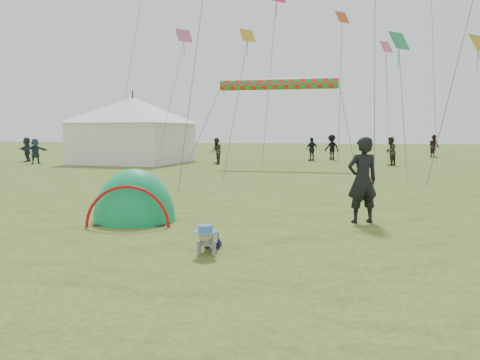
% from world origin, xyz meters
% --- Properties ---
extents(ground, '(140.00, 140.00, 0.00)m').
position_xyz_m(ground, '(0.00, 0.00, 0.00)').
color(ground, '#345617').
extents(crawling_toddler, '(0.54, 0.74, 0.54)m').
position_xyz_m(crawling_toddler, '(-0.73, 0.47, 0.27)').
color(crawling_toddler, black).
rests_on(crawling_toddler, ground).
extents(popup_tent, '(2.19, 1.93, 2.45)m').
position_xyz_m(popup_tent, '(-3.19, 2.81, 0.00)').
color(popup_tent, '#10A44A').
rests_on(popup_tent, ground).
extents(standing_adult, '(0.84, 0.71, 1.95)m').
position_xyz_m(standing_adult, '(1.92, 3.78, 0.98)').
color(standing_adult, black).
rests_on(standing_adult, ground).
extents(event_marquee, '(7.03, 7.03, 4.50)m').
position_xyz_m(event_marquee, '(-11.91, 21.18, 2.25)').
color(event_marquee, white).
rests_on(event_marquee, ground).
extents(crowd_person_1, '(0.96, 1.06, 1.77)m').
position_xyz_m(crowd_person_1, '(8.29, 31.80, 0.88)').
color(crowd_person_1, black).
rests_on(crowd_person_1, ground).
extents(crowd_person_3, '(1.33, 1.18, 1.79)m').
position_xyz_m(crowd_person_3, '(0.59, 27.21, 0.90)').
color(crowd_person_3, black).
rests_on(crowd_person_3, ground).
extents(crowd_person_5, '(1.34, 1.40, 1.59)m').
position_xyz_m(crowd_person_5, '(-17.54, 18.89, 0.79)').
color(crowd_person_5, '#273B4B').
rests_on(crowd_person_5, ground).
extents(crowd_person_7, '(1.00, 1.05, 1.71)m').
position_xyz_m(crowd_person_7, '(4.18, 22.21, 0.85)').
color(crowd_person_7, '#312720').
rests_on(crowd_person_7, ground).
extents(crowd_person_8, '(0.97, 0.93, 1.62)m').
position_xyz_m(crowd_person_8, '(-0.71, 25.57, 0.81)').
color(crowd_person_8, black).
rests_on(crowd_person_8, ground).
extents(crowd_person_10, '(0.69, 0.94, 1.77)m').
position_xyz_m(crowd_person_10, '(-10.60, 19.97, 0.88)').
color(crowd_person_10, black).
rests_on(crowd_person_10, ground).
extents(crowd_person_11, '(0.91, 1.59, 1.64)m').
position_xyz_m(crowd_person_11, '(-19.35, 20.47, 0.82)').
color(crowd_person_11, '#2A333E').
rests_on(crowd_person_11, ground).
extents(crowd_person_13, '(0.92, 0.99, 1.64)m').
position_xyz_m(crowd_person_13, '(-6.34, 21.21, 0.82)').
color(crowd_person_13, '#423531').
rests_on(crowd_person_13, ground).
extents(rainbow_tube_kite, '(6.69, 0.64, 0.64)m').
position_xyz_m(rainbow_tube_kite, '(-2.24, 19.61, 4.71)').
color(rainbow_tube_kite, red).
extents(diamond_kite_1, '(1.11, 1.11, 0.90)m').
position_xyz_m(diamond_kite_1, '(7.95, 19.07, 6.48)').
color(diamond_kite_1, gold).
extents(diamond_kite_2, '(0.83, 0.83, 0.68)m').
position_xyz_m(diamond_kite_2, '(-3.43, 16.75, 6.89)').
color(diamond_kite_2, gold).
extents(diamond_kite_3, '(1.13, 1.13, 0.92)m').
position_xyz_m(diamond_kite_3, '(4.00, 17.61, 6.48)').
color(diamond_kite_3, '#2D995D').
extents(diamond_kite_5, '(1.06, 1.06, 0.87)m').
position_xyz_m(diamond_kite_5, '(4.31, 29.51, 8.20)').
color(diamond_kite_5, '#F5647F').
extents(diamond_kite_6, '(0.99, 0.99, 0.81)m').
position_xyz_m(diamond_kite_6, '(1.16, 25.12, 9.47)').
color(diamond_kite_6, '#CE5326').
extents(diamond_kite_11, '(1.05, 1.05, 0.86)m').
position_xyz_m(diamond_kite_11, '(-8.74, 22.23, 8.16)').
color(diamond_kite_11, '#DE6087').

